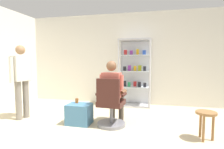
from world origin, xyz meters
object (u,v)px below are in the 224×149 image
storage_crate (79,114)px  standing_customer (21,77)px  office_chair (111,107)px  seated_shopkeeper (113,89)px  tea_glass (77,101)px  display_cabinet_main (135,72)px  wooden_stool (206,118)px

storage_crate → standing_customer: bearing=178.6°
office_chair → seated_shopkeeper: bearing=85.9°
storage_crate → tea_glass: (-0.09, 0.07, 0.25)m
display_cabinet_main → standing_customer: (-2.33, -1.74, -0.03)m
tea_glass → office_chair: bearing=-5.6°
storage_crate → standing_customer: 1.56m
office_chair → seated_shopkeeper: size_ratio=0.74×
display_cabinet_main → storage_crate: display_cabinet_main is taller
display_cabinet_main → standing_customer: 2.91m
display_cabinet_main → storage_crate: bearing=-118.1°
display_cabinet_main → tea_glass: display_cabinet_main is taller
wooden_stool → storage_crate: bearing=174.4°
office_chair → wooden_stool: size_ratio=2.04×
seated_shopkeeper → tea_glass: bearing=-173.2°
office_chair → seated_shopkeeper: seated_shopkeeper is taller
tea_glass → seated_shopkeeper: bearing=6.8°
standing_customer → seated_shopkeeper: bearing=3.6°
display_cabinet_main → seated_shopkeeper: size_ratio=1.47×
office_chair → tea_glass: 0.75m
tea_glass → wooden_stool: 2.41m
office_chair → storage_crate: bearing=-179.9°
display_cabinet_main → seated_shopkeeper: display_cabinet_main is taller
display_cabinet_main → wooden_stool: (1.36, -2.00, -0.59)m
seated_shopkeeper → display_cabinet_main: bearing=80.2°
office_chair → wooden_stool: (1.65, -0.23, -0.02)m
seated_shopkeeper → standing_customer: (-2.05, -0.13, 0.22)m
storage_crate → wooden_stool: size_ratio=1.02×
storage_crate → tea_glass: 0.28m
seated_shopkeeper → office_chair: bearing=-94.1°
tea_glass → standing_customer: standing_customer is taller
display_cabinet_main → seated_shopkeeper: bearing=-99.8°
tea_glass → wooden_stool: tea_glass is taller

